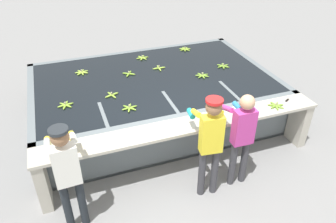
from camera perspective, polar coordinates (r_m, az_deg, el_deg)
The scene contains 18 objects.
ground_plane at distance 5.57m, azimuth 3.89°, elevation -11.28°, with size 80.00×80.00×0.00m, color gray.
wash_tank at distance 6.77m, azimuth -2.54°, elevation 2.41°, with size 4.71×3.04×0.92m.
work_ledge at distance 5.30m, azimuth 3.18°, elevation -4.59°, with size 4.71×0.45×0.92m.
worker_0 at distance 4.37m, azimuth -17.20°, elevation -9.65°, with size 0.43×0.73×1.67m.
worker_1 at distance 4.69m, azimuth 7.38°, elevation -4.65°, with size 0.47×0.74×1.69m.
worker_2 at distance 5.01m, azimuth 12.68°, elevation -3.55°, with size 0.42×0.71×1.62m.
banana_bunch_floating_0 at distance 7.42m, azimuth -4.50°, elevation 9.31°, with size 0.28×0.26×0.08m.
banana_bunch_floating_1 at distance 6.95m, azimuth -14.77°, elevation 6.62°, with size 0.28×0.28×0.08m.
banana_bunch_floating_2 at distance 6.91m, azimuth -1.58°, elevation 7.57°, with size 0.28×0.28×0.08m.
banana_bunch_floating_3 at distance 5.87m, azimuth -17.42°, elevation 1.08°, with size 0.28×0.28×0.08m.
banana_bunch_floating_4 at distance 5.56m, azimuth -6.72°, elevation 0.64°, with size 0.28×0.27×0.08m.
banana_bunch_floating_5 at distance 7.10m, azimuth 9.57°, elevation 7.82°, with size 0.28×0.28×0.08m.
banana_bunch_floating_6 at distance 6.71m, azimuth -6.84°, elevation 6.55°, with size 0.25×0.25×0.08m.
banana_bunch_floating_7 at distance 5.98m, azimuth -9.78°, elevation 2.85°, with size 0.28×0.28×0.08m.
banana_bunch_floating_8 at distance 7.88m, azimuth 2.98°, elevation 10.79°, with size 0.28×0.28×0.08m.
banana_bunch_floating_9 at distance 6.63m, azimuth 5.99°, elevation 6.27°, with size 0.28×0.28×0.08m.
banana_bunch_ledge_0 at distance 5.87m, azimuth 18.28°, elevation 0.98°, with size 0.28×0.28×0.08m.
knife_0 at distance 6.18m, azimuth 20.31°, elevation 2.10°, with size 0.32×0.19×0.02m.
Camera 1 is at (-1.72, -3.64, 3.85)m, focal length 35.00 mm.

